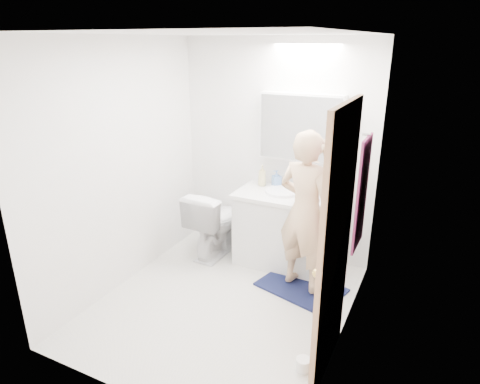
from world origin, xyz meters
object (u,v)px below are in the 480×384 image
Objects in this scene: medicine_cabinet at (301,127)px; person at (305,212)px; toilet at (215,222)px; toothbrush_cup at (306,188)px; toilet_paper_roll at (303,364)px; soap_bottle_b at (277,179)px; vanity_cabinet at (280,230)px; soap_bottle_a at (262,175)px.

medicine_cabinet is 0.56× the size of person.
person is at bearing 167.94° from toilet.
toilet_paper_roll is at bearing -71.56° from toothbrush_cup.
toilet_paper_roll is (0.54, -1.62, -0.82)m from toothbrush_cup.
person is at bearing 109.09° from toilet_paper_roll.
vanity_cabinet is at bearing -55.19° from soap_bottle_b.
medicine_cabinet is at bearing -50.32° from person.
medicine_cabinet is 0.63m from soap_bottle_b.
soap_bottle_a reaches higher than vanity_cabinet.
toilet is at bearing -171.19° from vanity_cabinet.
toilet is at bearing 138.30° from toilet_paper_roll.
person is at bearing -38.80° from soap_bottle_a.
toothbrush_cup is (0.51, 0.01, -0.07)m from soap_bottle_a.
vanity_cabinet is 1.14m from medicine_cabinet.
person reaches higher than soap_bottle_a.
soap_bottle_a is (-0.68, 0.55, 0.11)m from person.
soap_bottle_a is at bearing -169.36° from soap_bottle_b.
soap_bottle_b is at bearing -32.92° from person.
person is at bearing -45.11° from vanity_cabinet.
soap_bottle_a is at bearing -148.05° from toilet.
person is 8.21× the size of soap_bottle_b.
soap_bottle_b is 0.35m from toothbrush_cup.
toilet reaches higher than vanity_cabinet.
soap_bottle_a is at bearing -23.78° from person.
soap_bottle_b is (-0.24, -0.03, -0.58)m from medicine_cabinet.
soap_bottle_b reaches higher than vanity_cabinet.
toilet is 2.04m from toilet_paper_roll.
person is (0.28, -0.61, -0.67)m from medicine_cabinet.
medicine_cabinet is (0.12, 0.21, 1.11)m from vanity_cabinet.
toilet is (-0.86, -0.33, -1.11)m from medicine_cabinet.
toothbrush_cup is (0.97, 0.28, 0.47)m from toilet.
person is at bearing -72.81° from toothbrush_cup.
medicine_cabinet is 0.94m from person.
soap_bottle_b is (-0.13, 0.18, 0.53)m from vanity_cabinet.
toilet is 7.98× the size of toothbrush_cup.
vanity_cabinet is 1.02× the size of medicine_cabinet.
soap_bottle_b is (0.16, 0.03, -0.02)m from soap_bottle_a.
medicine_cabinet is 1.44m from toilet.
toilet is 3.29× the size of soap_bottle_a.
toilet is 1.11m from toothbrush_cup.
toilet is 4.11× the size of soap_bottle_b.
person reaches higher than soap_bottle_b.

